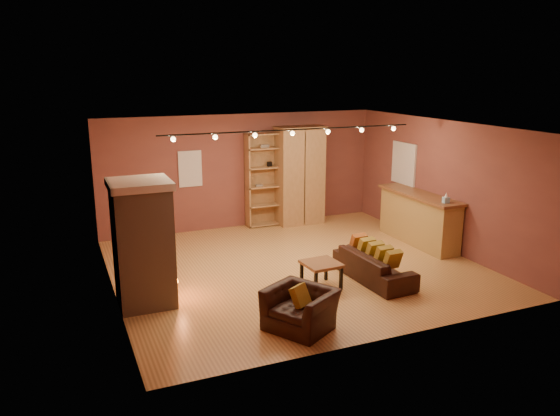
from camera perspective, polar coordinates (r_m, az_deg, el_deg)
name	(u,v)px	position (r m, az deg, el deg)	size (l,w,h in m)	color
floor	(296,267)	(10.99, 1.66, -6.17)	(7.00, 7.00, 0.00)	#AF783E
ceiling	(297,126)	(10.35, 1.78, 8.51)	(7.00, 7.00, 0.00)	brown
back_wall	(242,171)	(13.54, -4.01, 3.87)	(7.00, 0.02, 2.80)	brown
left_wall	(109,217)	(9.70, -17.44, -0.95)	(0.02, 6.50, 2.80)	brown
right_wall	(442,185)	(12.42, 16.59, 2.36)	(0.02, 6.50, 2.80)	brown
fireplace	(143,243)	(9.27, -14.08, -3.60)	(1.01, 0.98, 2.12)	tan
back_window	(190,169)	(13.14, -9.38, 4.06)	(0.56, 0.04, 0.86)	silver
bookcase	(264,179)	(13.65, -1.70, 3.07)	(0.96, 0.37, 2.34)	tan
armoire	(300,175)	(13.80, 2.05, 3.44)	(1.22, 0.69, 2.48)	tan
bar_counter	(419,218)	(12.69, 14.29, -1.03)	(0.64, 2.41, 1.15)	tan
tissue_box	(446,199)	(11.80, 16.96, 0.94)	(0.13, 0.13, 0.21)	#8EC5E4
right_window	(404,163)	(13.44, 12.81, 4.56)	(0.05, 0.90, 1.00)	silver
loveseat	(374,261)	(10.37, 9.80, -5.45)	(0.61, 1.84, 0.76)	black
armchair	(300,302)	(8.37, 2.13, -9.80)	(1.04, 1.16, 0.85)	black
coffee_table	(321,266)	(9.90, 4.34, -6.07)	(0.66, 0.66, 0.47)	brown
track_rail	(292,132)	(10.54, 1.31, 7.98)	(5.20, 0.09, 0.13)	black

